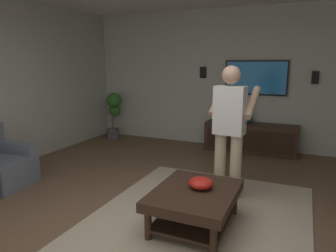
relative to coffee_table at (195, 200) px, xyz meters
name	(u,v)px	position (x,y,z in m)	size (l,w,h in m)	color
ground_plane	(150,243)	(-0.46, 0.28, -0.30)	(9.08, 9.08, 0.00)	brown
wall_back_tv	(238,79)	(3.37, 0.28, 1.06)	(0.10, 6.40, 2.71)	#B2B7AD
area_rug	(200,217)	(0.20, 0.00, -0.29)	(2.69, 2.26, 0.01)	tan
coffee_table	(195,200)	(0.00, 0.00, 0.00)	(1.00, 0.80, 0.40)	#332116
media_console	(250,138)	(3.04, -0.07, -0.02)	(0.45, 1.70, 0.55)	#332116
tv	(256,78)	(3.28, -0.07, 1.10)	(0.05, 1.16, 0.65)	black
person_standing	(230,125)	(0.86, -0.14, 0.64)	(0.56, 0.57, 1.64)	#C6B793
potted_plant_tall	(114,110)	(2.94, 2.93, 0.35)	(0.41, 0.35, 1.03)	#4C4C51
bowl	(201,183)	(0.07, -0.04, 0.16)	(0.25, 0.25, 0.11)	red
remote_white	(204,183)	(0.18, -0.04, 0.12)	(0.15, 0.04, 0.02)	white
vase_round	(247,117)	(3.06, 0.03, 0.36)	(0.22, 0.22, 0.22)	teal
wall_speaker_left	(315,77)	(3.29, -1.09, 1.12)	(0.06, 0.12, 0.22)	black
wall_speaker_right	(203,72)	(3.29, 0.98, 1.19)	(0.06, 0.12, 0.22)	black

